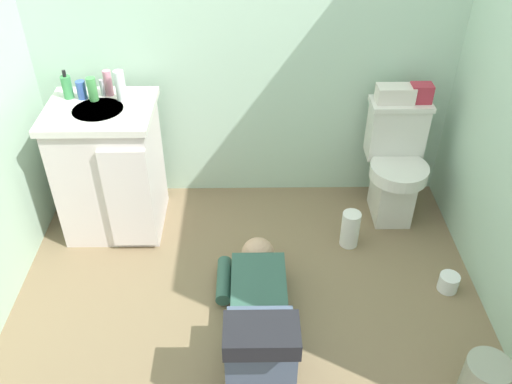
{
  "coord_description": "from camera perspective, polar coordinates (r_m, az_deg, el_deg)",
  "views": [
    {
      "loc": [
        0.02,
        -2.07,
        2.25
      ],
      "look_at": [
        0.05,
        0.32,
        0.45
      ],
      "focal_mm": 38.11,
      "sensor_mm": 36.0,
      "label": 1
    }
  ],
  "objects": [
    {
      "name": "paper_towel_roll",
      "position": [
        3.3,
        9.86,
        -3.85
      ],
      "size": [
        0.11,
        0.11,
        0.23
      ],
      "primitive_type": "cylinder",
      "color": "white",
      "rests_on": "ground_plane"
    },
    {
      "name": "wall_back",
      "position": [
        3.25,
        -1.07,
        18.17
      ],
      "size": [
        2.69,
        0.08,
        2.4
      ],
      "primitive_type": "cube",
      "color": "#B1D2B8",
      "rests_on": "ground_plane"
    },
    {
      "name": "toilet_paper_roll",
      "position": [
        3.21,
        19.55,
        -8.94
      ],
      "size": [
        0.11,
        0.11,
        0.1
      ],
      "primitive_type": "cylinder",
      "color": "white",
      "rests_on": "ground_plane"
    },
    {
      "name": "vanity_cabinet",
      "position": [
        3.34,
        -15.02,
        2.42
      ],
      "size": [
        0.6,
        0.53,
        0.82
      ],
      "color": "silver",
      "rests_on": "ground_plane"
    },
    {
      "name": "faucet",
      "position": [
        3.25,
        -15.83,
        10.47
      ],
      "size": [
        0.02,
        0.02,
        0.1
      ],
      "primitive_type": "cylinder",
      "color": "silver",
      "rests_on": "vanity_cabinet"
    },
    {
      "name": "ground_plane",
      "position": [
        3.07,
        -0.84,
        -10.66
      ],
      "size": [
        3.03,
        2.93,
        0.04
      ],
      "primitive_type": "cube",
      "color": "#816A4C"
    },
    {
      "name": "bottle_white",
      "position": [
        3.16,
        -14.07,
        10.8
      ],
      "size": [
        0.06,
        0.06,
        0.17
      ],
      "primitive_type": "cylinder",
      "color": "white",
      "rests_on": "vanity_cabinet"
    },
    {
      "name": "soap_dispenser",
      "position": [
        3.27,
        -19.21,
        10.39
      ],
      "size": [
        0.06,
        0.06,
        0.17
      ],
      "color": "#419550",
      "rests_on": "vanity_cabinet"
    },
    {
      "name": "person_plumber",
      "position": [
        2.71,
        0.26,
        -12.69
      ],
      "size": [
        0.39,
        1.06,
        0.52
      ],
      "color": "#33594C",
      "rests_on": "ground_plane"
    },
    {
      "name": "trash_can",
      "position": [
        2.74,
        22.78,
        -17.91
      ],
      "size": [
        0.2,
        0.2,
        0.25
      ],
      "primitive_type": "cylinder",
      "color": "gray",
      "rests_on": "ground_plane"
    },
    {
      "name": "tissue_box",
      "position": [
        3.32,
        14.42,
        9.94
      ],
      "size": [
        0.22,
        0.11,
        0.1
      ],
      "primitive_type": "cube",
      "color": "silver",
      "rests_on": "toilet"
    },
    {
      "name": "bottle_blue",
      "position": [
        3.25,
        -17.85,
        10.16
      ],
      "size": [
        0.05,
        0.05,
        0.1
      ],
      "primitive_type": "cylinder",
      "color": "#3C5FB4",
      "rests_on": "vanity_cabinet"
    },
    {
      "name": "toiletry_bag",
      "position": [
        3.36,
        16.94,
        9.92
      ],
      "size": [
        0.12,
        0.09,
        0.11
      ],
      "primitive_type": "cube",
      "color": "#B22D3F",
      "rests_on": "toilet"
    },
    {
      "name": "toilet",
      "position": [
        3.47,
        14.38,
        2.87
      ],
      "size": [
        0.36,
        0.46,
        0.75
      ],
      "color": "silver",
      "rests_on": "ground_plane"
    },
    {
      "name": "bottle_green",
      "position": [
        3.21,
        -16.81,
        10.29
      ],
      "size": [
        0.05,
        0.05,
        0.13
      ],
      "primitive_type": "cylinder",
      "color": "#4A9D50",
      "rests_on": "vanity_cabinet"
    },
    {
      "name": "bottle_pink",
      "position": [
        3.24,
        -15.26,
        10.99
      ],
      "size": [
        0.05,
        0.05,
        0.15
      ],
      "primitive_type": "cylinder",
      "color": "pink",
      "rests_on": "vanity_cabinet"
    }
  ]
}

